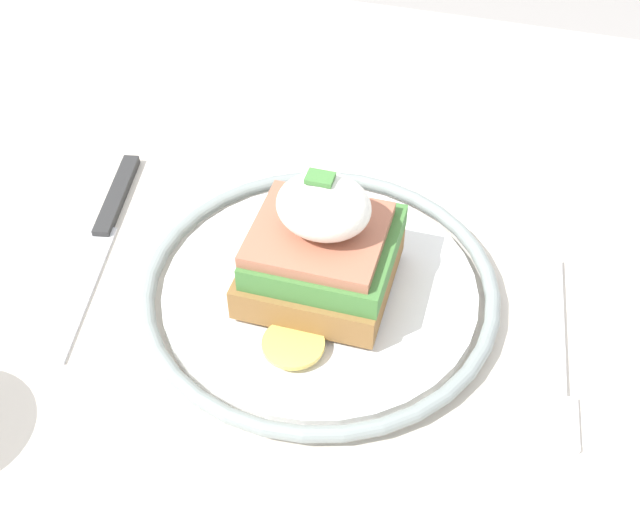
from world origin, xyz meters
The scene contains 5 objects.
dining_table centered at (0.00, 0.00, 0.64)m, with size 0.83×0.82×0.77m.
plate centered at (-0.02, -0.01, 0.78)m, with size 0.23×0.23×0.02m.
sandwich centered at (-0.02, -0.01, 0.82)m, with size 0.09×0.12×0.09m.
fork centered at (-0.17, 0.00, 0.77)m, with size 0.03×0.15×0.00m.
knife centered at (0.15, -0.02, 0.77)m, with size 0.05×0.20×0.01m.
Camera 1 is at (-0.12, 0.33, 1.16)m, focal length 45.00 mm.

